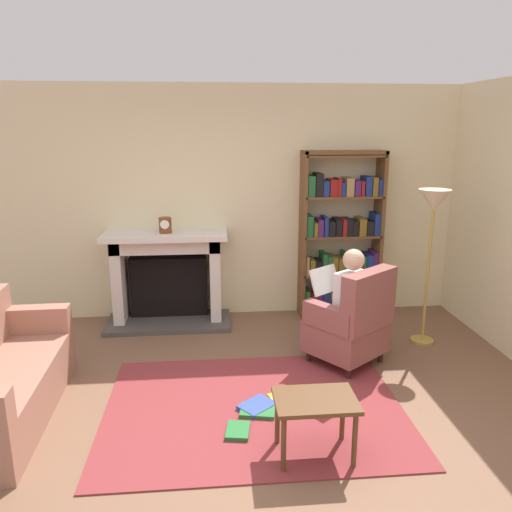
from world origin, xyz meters
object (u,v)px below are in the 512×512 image
Objects in this scene: armchair_reading at (352,323)px; seated_reader at (343,300)px; floor_lamp at (433,214)px; side_table at (315,407)px; fireplace at (168,274)px; mantel_clock at (165,225)px; bookshelf at (341,239)px.

seated_reader is at bearing -90.00° from armchair_reading.
floor_lamp is at bearing 168.12° from armchair_reading.
seated_reader is 2.04× the size of side_table.
fireplace is 2.97m from floor_lamp.
mantel_clock is 2.91m from side_table.
armchair_reading is (1.82, -1.29, -0.15)m from fireplace.
fireplace is 2.89m from side_table.
floor_lamp is at bearing 49.08° from side_table.
seated_reader reaches higher than armchair_reading.
bookshelf reaches higher than side_table.
armchair_reading is 0.85× the size of seated_reader.
bookshelf is at bearing 3.83° from mantel_clock.
bookshelf is 1.21m from floor_lamp.
mantel_clock is at bearing 164.41° from floor_lamp.
side_table is at bearing 31.15° from seated_reader.
armchair_reading is at bearing 90.00° from seated_reader.
mantel_clock is 2.04m from bookshelf.
mantel_clock is (0.01, -0.10, 0.59)m from fireplace.
bookshelf reaches higher than floor_lamp.
armchair_reading is at bearing 64.75° from side_table.
fireplace is 8.24× the size of mantel_clock.
bookshelf is at bearing 127.76° from floor_lamp.
armchair_reading is at bearing -33.35° from mantel_clock.
mantel_clock is at bearing -86.63° from fireplace.
mantel_clock is at bearing -70.84° from armchair_reading.
mantel_clock reaches higher than armchair_reading.
fireplace is 1.46× the size of armchair_reading.
mantel_clock reaches higher than seated_reader.
fireplace is at bearing 93.37° from mantel_clock.
seated_reader reaches higher than side_table.
armchair_reading is (1.81, -1.19, -0.74)m from mantel_clock.
mantel_clock is 2.29m from armchair_reading.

